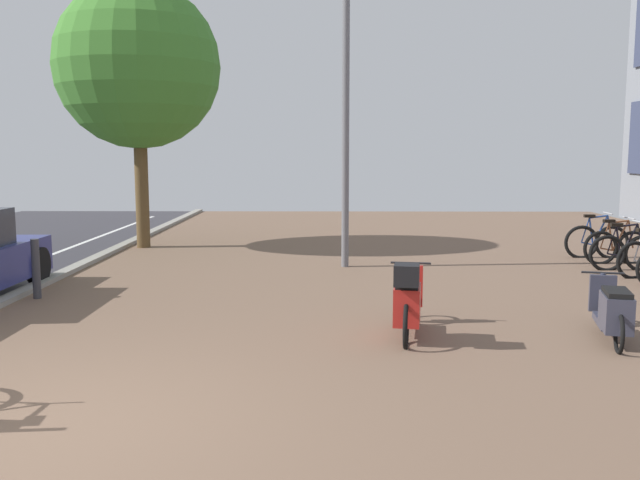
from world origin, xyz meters
TOP-DOWN VIEW (x-y plane):
  - ground at (1.43, 0.00)m, footprint 21.00×40.00m
  - bicycle_rack_07 at (7.92, 7.55)m, footprint 1.36×0.48m
  - bicycle_rack_08 at (8.08, 8.30)m, footprint 1.35×0.48m
  - bicycle_rack_09 at (7.98, 9.06)m, footprint 1.34×0.48m
  - scooter_near at (3.32, 2.83)m, footprint 0.61×1.75m
  - scooter_mid at (5.70, 2.70)m, footprint 0.69×1.72m
  - lamp_post at (2.69, 7.89)m, footprint 0.20×0.52m
  - street_tree at (-1.92, 10.52)m, footprint 3.71×3.71m
  - bollard_far at (-2.05, 4.96)m, footprint 0.12×0.12m

SIDE VIEW (x-z plane):
  - ground at x=1.43m, z-range -0.09..0.04m
  - bicycle_rack_08 at x=8.08m, z-range -0.14..0.81m
  - bicycle_rack_07 at x=7.92m, z-range -0.14..0.82m
  - bicycle_rack_09 at x=7.98m, z-range -0.15..0.84m
  - scooter_mid at x=5.70m, z-range 0.00..0.72m
  - scooter_near at x=3.32m, z-range -0.05..0.94m
  - bollard_far at x=-2.05m, z-range 0.00..0.91m
  - lamp_post at x=2.69m, z-range 0.32..6.71m
  - street_tree at x=-1.92m, z-range 1.12..7.10m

